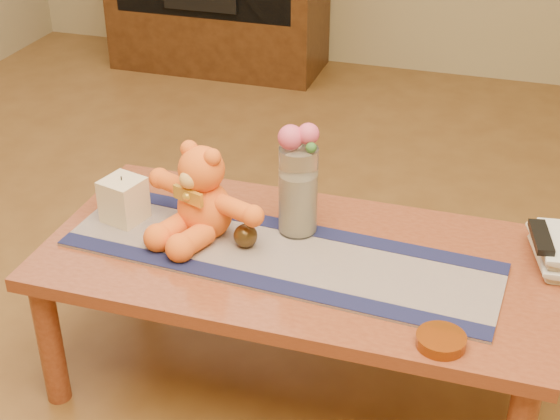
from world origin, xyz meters
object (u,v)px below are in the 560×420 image
(teddy_bear, at_px, (204,191))
(bronze_ball, at_px, (246,236))
(pillar_candle, at_px, (124,200))
(tv_remote, at_px, (541,237))
(amber_dish, at_px, (441,341))
(book_bottom, at_px, (536,258))
(glass_vase, at_px, (298,191))

(teddy_bear, bearing_deg, bronze_ball, 3.53)
(pillar_candle, bearing_deg, tv_remote, 6.37)
(pillar_candle, xyz_separation_m, amber_dish, (0.96, -0.29, -0.06))
(teddy_bear, bearing_deg, tv_remote, 28.02)
(bronze_ball, xyz_separation_m, amber_dish, (0.57, -0.26, -0.03))
(book_bottom, bearing_deg, amber_dish, -128.92)
(amber_dish, bearing_deg, book_bottom, 65.14)
(tv_remote, xyz_separation_m, amber_dish, (-0.20, -0.42, -0.07))
(pillar_candle, xyz_separation_m, tv_remote, (1.16, 0.13, 0.01))
(bronze_ball, height_order, amber_dish, bronze_ball)
(teddy_bear, height_order, glass_vase, glass_vase)
(book_bottom, bearing_deg, glass_vase, 170.22)
(teddy_bear, distance_m, amber_dish, 0.78)
(tv_remote, bearing_deg, glass_vase, 172.37)
(book_bottom, bearing_deg, teddy_bear, 174.16)
(pillar_candle, relative_size, bronze_ball, 1.93)
(book_bottom, xyz_separation_m, tv_remote, (0.00, -0.01, 0.07))
(glass_vase, height_order, tv_remote, glass_vase)
(glass_vase, relative_size, tv_remote, 1.62)
(glass_vase, xyz_separation_m, amber_dish, (0.46, -0.38, -0.12))
(teddy_bear, distance_m, book_bottom, 0.93)
(glass_vase, bearing_deg, book_bottom, 4.29)
(teddy_bear, relative_size, pillar_candle, 2.95)
(book_bottom, height_order, amber_dish, amber_dish)
(glass_vase, relative_size, bronze_ball, 3.89)
(glass_vase, bearing_deg, pillar_candle, -169.80)
(bronze_ball, xyz_separation_m, book_bottom, (0.77, 0.17, -0.03))
(teddy_bear, distance_m, pillar_candle, 0.26)
(teddy_bear, xyz_separation_m, glass_vase, (0.25, 0.08, 0.00))
(book_bottom, height_order, tv_remote, tv_remote)
(teddy_bear, distance_m, glass_vase, 0.26)
(pillar_candle, xyz_separation_m, glass_vase, (0.50, 0.09, 0.07))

